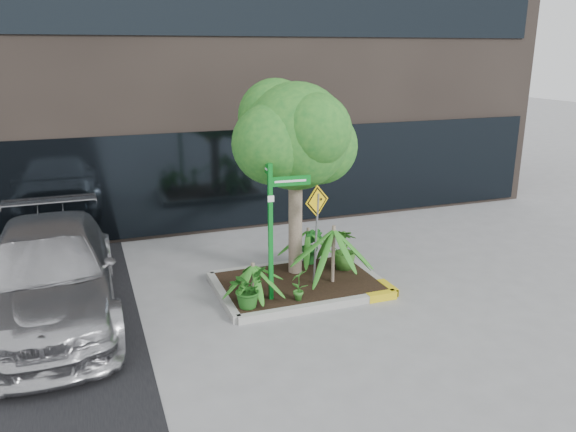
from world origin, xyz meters
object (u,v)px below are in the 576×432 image
object	(u,v)px
tree	(295,136)
parked_car	(49,274)
street_sign_post	(273,219)
cattle_sign	(317,218)

from	to	relation	value
tree	parked_car	size ratio (longest dim) A/B	0.73
tree	parked_car	distance (m)	5.27
parked_car	street_sign_post	bearing A→B (deg)	-13.42
parked_car	cattle_sign	bearing A→B (deg)	-7.35
parked_car	tree	bearing A→B (deg)	1.70
tree	cattle_sign	size ratio (longest dim) A/B	2.02
parked_car	cattle_sign	xyz separation A→B (m)	(4.93, -0.65, 0.71)
cattle_sign	street_sign_post	bearing A→B (deg)	172.62
parked_car	cattle_sign	world-z (taller)	cattle_sign
tree	parked_car	xyz separation A→B (m)	(-4.78, -0.13, -2.21)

